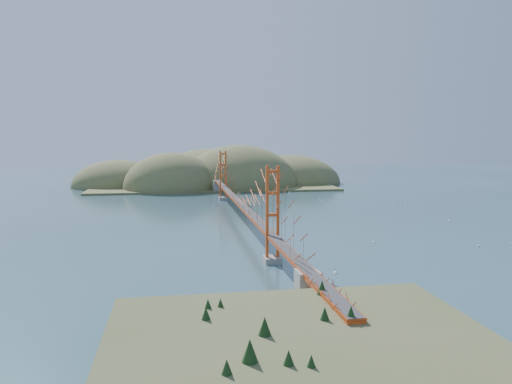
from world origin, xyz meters
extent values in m
plane|color=#2C4B58|center=(0.00, 0.00, 0.00)|extent=(320.00, 320.00, 0.00)
cube|color=gray|center=(0.00, -30.00, 0.35)|extent=(2.00, 2.40, 0.70)
cube|color=gray|center=(0.00, 30.00, 0.35)|extent=(2.00, 2.40, 0.70)
cube|color=#A93812|center=(0.00, 0.00, 3.30)|extent=(1.40, 92.00, 0.16)
cube|color=#A93812|center=(0.00, 0.00, 3.10)|extent=(1.33, 92.00, 0.24)
cube|color=#38383A|center=(0.00, 0.00, 3.40)|extent=(1.19, 92.00, 0.03)
cube|color=gray|center=(0.00, -46.00, 1.65)|extent=(2.00, 2.20, 3.30)
cube|color=gray|center=(0.00, 46.00, 1.65)|extent=(2.20, 2.60, 3.30)
cube|color=#A93812|center=(0.00, -52.00, 3.30)|extent=(1.40, 12.00, 0.16)
cube|color=#A93812|center=(0.00, -52.00, 3.05)|extent=(1.33, 12.00, 0.30)
cube|color=gray|center=(0.00, -56.00, 1.47)|extent=(0.50, 0.70, 2.95)
cube|color=gray|center=(0.00, -53.00, 1.47)|extent=(0.50, 0.70, 2.95)
cube|color=gray|center=(0.00, -50.00, 1.47)|extent=(0.50, 0.70, 2.95)
cube|color=gray|center=(0.00, -48.00, 1.47)|extent=(0.50, 0.70, 2.95)
cube|color=#59544C|center=(0.00, -48.50, 0.12)|extent=(9.00, 6.00, 0.24)
cube|color=brown|center=(0.40, -47.80, 0.61)|extent=(3.70, 2.30, 0.75)
cube|color=gray|center=(0.40, -47.80, 1.04)|extent=(3.70, 2.30, 0.10)
cylinder|color=white|center=(0.40, -47.80, 1.49)|extent=(0.03, 0.03, 1.00)
cube|color=#47522E|center=(-4.00, -60.00, 1.50)|extent=(24.00, 20.00, 3.00)
cube|color=#47522E|center=(-4.00, -51.00, 0.90)|extent=(24.00, 3.00, 1.80)
cone|color=black|center=(-3.84, -55.71, 3.56)|extent=(0.78, 0.78, 1.12)
cone|color=black|center=(-0.52, -51.46, 3.32)|extent=(0.45, 0.45, 0.64)
cone|color=black|center=(-9.06, -62.76, 3.55)|extent=(0.78, 0.78, 1.11)
cone|color=black|center=(-5.61, -51.52, 3.31)|extent=(0.44, 0.44, 0.63)
cone|color=black|center=(-6.27, -55.09, 3.52)|extent=(0.72, 0.72, 1.03)
cone|color=black|center=(-3.24, -55.07, 3.37)|extent=(0.52, 0.52, 0.74)
cone|color=black|center=(-1.00, -60.62, 3.32)|extent=(0.45, 0.45, 0.64)
cone|color=black|center=(-9.75, -53.19, 3.60)|extent=(0.84, 0.84, 1.20)
cone|color=black|center=(-11.76, -61.40, 3.33)|extent=(0.46, 0.46, 0.66)
cone|color=black|center=(-1.91, -55.67, 3.37)|extent=(0.51, 0.51, 0.73)
cone|color=black|center=(-5.26, -63.14, 3.39)|extent=(0.55, 0.55, 0.79)
cube|color=brown|center=(0.00, 64.00, 0.25)|extent=(70.00, 40.00, 0.60)
ellipsoid|color=brown|center=(-12.00, 56.00, 0.00)|extent=(28.00, 28.00, 21.00)
ellipsoid|color=brown|center=(8.00, 62.00, 0.00)|extent=(36.00, 36.00, 25.00)
ellipsoid|color=brown|center=(26.00, 70.00, 0.00)|extent=(32.00, 32.00, 18.00)
ellipsoid|color=brown|center=(-28.00, 68.00, 0.00)|extent=(28.00, 28.00, 16.00)
ellipsoid|color=brown|center=(2.00, 78.00, 0.00)|extent=(44.00, 44.00, 22.00)
cube|color=white|center=(23.00, 27.13, 0.07)|extent=(0.49, 0.63, 0.11)
cylinder|color=white|center=(23.00, 27.13, 0.40)|extent=(0.02, 0.02, 0.67)
cube|color=white|center=(16.63, -21.12, 0.05)|extent=(0.29, 0.52, 0.09)
cylinder|color=white|center=(16.63, -21.12, 0.33)|extent=(0.01, 0.01, 0.54)
cube|color=white|center=(6.00, 21.53, 0.06)|extent=(0.54, 0.24, 0.09)
cylinder|color=white|center=(6.00, 21.53, 0.34)|extent=(0.02, 0.02, 0.57)
cube|color=white|center=(28.55, 5.12, 0.06)|extent=(0.52, 0.47, 0.10)
cylinder|color=white|center=(28.55, 5.12, 0.35)|extent=(0.02, 0.02, 0.58)
cube|color=white|center=(36.81, 16.35, 0.05)|extent=(0.26, 0.51, 0.09)
cylinder|color=white|center=(36.81, 16.35, 0.32)|extent=(0.01, 0.01, 0.53)
cube|color=white|center=(14.58, 4.52, 0.06)|extent=(0.53, 0.41, 0.09)
cylinder|color=white|center=(14.58, 4.52, 0.34)|extent=(0.02, 0.02, 0.57)
cube|color=white|center=(29.86, -25.92, 0.07)|extent=(0.61, 0.56, 0.11)
cylinder|color=white|center=(29.86, -25.92, 0.41)|extent=(0.02, 0.02, 0.69)
cube|color=white|center=(6.00, -35.66, 0.06)|extent=(0.23, 0.58, 0.10)
cylinder|color=white|center=(6.00, -35.66, 0.37)|extent=(0.02, 0.02, 0.62)
cube|color=white|center=(27.08, 25.96, 0.06)|extent=(0.63, 0.36, 0.11)
cylinder|color=white|center=(27.08, 25.96, 0.39)|extent=(0.02, 0.02, 0.65)
cube|color=white|center=(43.24, 28.15, 0.06)|extent=(0.54, 0.22, 0.10)
cylinder|color=white|center=(43.24, 28.15, 0.34)|extent=(0.02, 0.02, 0.57)
cube|color=white|center=(18.94, 41.73, 0.06)|extent=(0.59, 0.28, 0.10)
cylinder|color=white|center=(18.94, 41.73, 0.37)|extent=(0.02, 0.02, 0.62)
cube|color=white|center=(22.47, 23.28, 0.06)|extent=(0.59, 0.34, 0.10)
cylinder|color=white|center=(22.47, 23.28, 0.37)|extent=(0.02, 0.02, 0.62)
cube|color=white|center=(39.02, 14.89, 0.06)|extent=(0.43, 0.61, 0.11)
cylinder|color=white|center=(39.02, 14.89, 0.38)|extent=(0.02, 0.02, 0.64)
cube|color=white|center=(37.08, -6.15, 0.06)|extent=(0.25, 0.61, 0.11)
cylinder|color=white|center=(37.08, -6.15, 0.39)|extent=(0.02, 0.02, 0.65)
camera|label=1|loc=(-11.52, -87.59, 15.13)|focal=35.00mm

